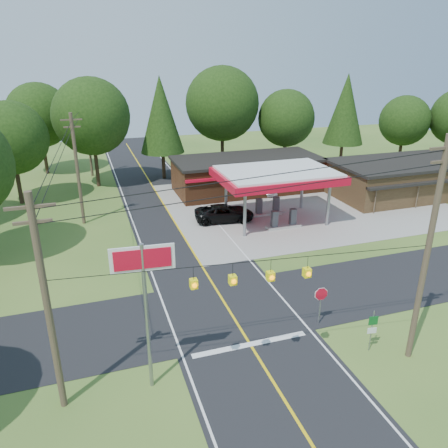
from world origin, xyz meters
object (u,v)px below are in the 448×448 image
object	(u,v)px
gas_canopy	(277,177)
octagonal_stop_sign	(321,297)
big_stop_sign	(144,283)
sedan_car	(270,188)
suv_car	(224,213)

from	to	relation	value
gas_canopy	octagonal_stop_sign	distance (m)	16.82
gas_canopy	big_stop_sign	world-z (taller)	big_stop_sign
gas_canopy	sedan_car	size ratio (longest dim) A/B	2.85
sedan_car	octagonal_stop_sign	distance (m)	25.18
big_stop_sign	octagonal_stop_sign	bearing A→B (deg)	11.23
big_stop_sign	octagonal_stop_sign	distance (m)	10.91
octagonal_stop_sign	big_stop_sign	bearing A→B (deg)	-168.77
big_stop_sign	octagonal_stop_sign	xyz separation A→B (m)	(10.05, 2.00, -3.73)
big_stop_sign	gas_canopy	bearing A→B (deg)	51.06
big_stop_sign	octagonal_stop_sign	world-z (taller)	big_stop_sign
big_stop_sign	suv_car	bearing A→B (deg)	62.74
suv_car	big_stop_sign	bearing A→B (deg)	160.38
suv_car	octagonal_stop_sign	distance (m)	17.54
gas_canopy	suv_car	distance (m)	5.90
gas_canopy	octagonal_stop_sign	bearing A→B (deg)	-105.70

